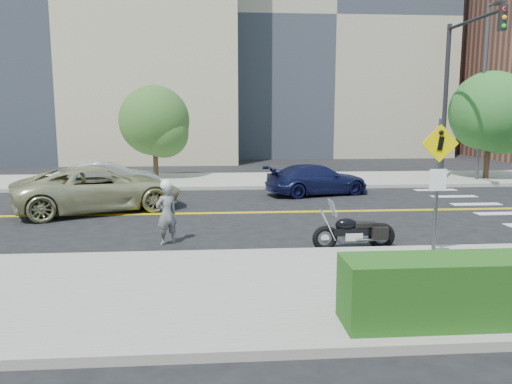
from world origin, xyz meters
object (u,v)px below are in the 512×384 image
object	(u,v)px
pedestrian_sign	(438,177)
motorcycle	(355,224)
motorcyclist	(167,212)
suv	(99,189)
parked_car_blue	(317,180)
parked_car_silver	(108,179)

from	to	relation	value
pedestrian_sign	motorcycle	size ratio (longest dim) A/B	1.51
motorcyclist	suv	world-z (taller)	motorcyclist
motorcycle	pedestrian_sign	bearing A→B (deg)	-57.30
pedestrian_sign	parked_car_blue	size ratio (longest dim) A/B	0.71
suv	motorcyclist	bearing A→B (deg)	-172.21
motorcyclist	parked_car_silver	distance (m)	8.31
pedestrian_sign	parked_car_blue	xyz separation A→B (m)	(-0.51, 9.82, -1.35)
motorcyclist	motorcycle	world-z (taller)	motorcyclist
motorcycle	parked_car_blue	distance (m)	8.14
parked_car_silver	suv	bearing A→B (deg)	173.66
motorcyclist	parked_car_blue	bearing A→B (deg)	-158.91
motorcycle	suv	distance (m)	8.97
pedestrian_sign	motorcycle	distance (m)	2.50
suv	parked_car_silver	distance (m)	3.25
parked_car_silver	pedestrian_sign	bearing A→B (deg)	-152.34
motorcycle	parked_car_silver	world-z (taller)	parked_car_silver
pedestrian_sign	parked_car_blue	world-z (taller)	pedestrian_sign
motorcyclist	suv	distance (m)	5.24
pedestrian_sign	parked_car_silver	distance (m)	13.59
parked_car_blue	parked_car_silver	bearing A→B (deg)	72.14
motorcyclist	motorcycle	size ratio (longest dim) A/B	0.83
suv	motorcycle	bearing A→B (deg)	-149.01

